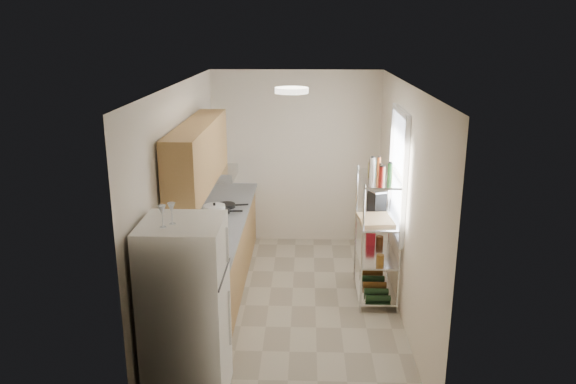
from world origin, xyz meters
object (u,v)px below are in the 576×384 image
Objects in this scene: rice_cooker at (215,214)px; frying_pan_large at (220,211)px; espresso_machine at (377,201)px; cutting_board at (376,220)px; refrigerator at (186,312)px.

frying_pan_large is at bearing 87.40° from rice_cooker.
frying_pan_large is 1.98m from espresso_machine.
frying_pan_large is 0.92× the size of espresso_machine.
cutting_board is (1.91, -0.56, 0.11)m from frying_pan_large.
espresso_machine reaches higher than frying_pan_large.
espresso_machine is at bearing -9.02° from frying_pan_large.
rice_cooker is 1.98m from espresso_machine.
frying_pan_large is 1.99m from cutting_board.
frying_pan_large is at bearing 163.64° from cutting_board.
cutting_board is (1.92, -0.22, 0.02)m from rice_cooker.
espresso_machine is (1.96, -0.19, 0.22)m from frying_pan_large.
refrigerator is 6.67× the size of frying_pan_large.
refrigerator is 6.26× the size of rice_cooker.
refrigerator reaches higher than rice_cooker.
espresso_machine is (0.05, 0.37, 0.12)m from cutting_board.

